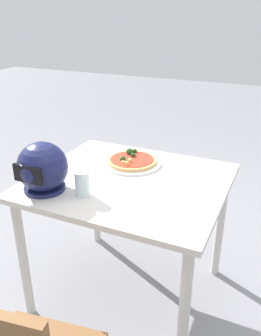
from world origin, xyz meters
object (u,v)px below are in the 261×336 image
Objects in this scene: dining_table at (129,195)px; motorcycle_helmet at (42,168)px; drinking_glass at (82,184)px; pizza at (132,160)px.

motorcycle_helmet reaches higher than dining_table.
motorcycle_helmet is at bearing 8.68° from drinking_glass.
drinking_glass reaches higher than pizza.
dining_table is 0.32m from drinking_glass.
pizza is 0.55m from motorcycle_helmet.
motorcycle_helmet is at bearing 40.25° from dining_table.
dining_table is at bearing -139.75° from motorcycle_helmet.
dining_table is 8.13× the size of drinking_glass.
motorcycle_helmet reaches higher than pizza.
dining_table is at bearing 110.47° from pizza.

